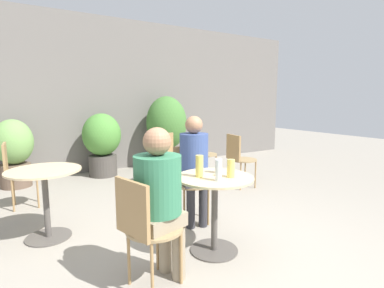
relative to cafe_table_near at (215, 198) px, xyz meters
The scene contains 19 objects.
ground_plane 0.59m from the cafe_table_near, 115.07° to the right, with size 20.00×20.00×0.00m, color gray.
storefront_wall 3.96m from the cafe_table_near, 91.70° to the left, with size 10.00×0.06×3.00m.
cafe_table_near is the anchor object (origin of this frame).
cafe_table_far 1.73m from the cafe_table_near, 139.20° to the left, with size 0.72×0.72×0.73m.
bistro_chair_0 0.81m from the cafe_table_near, 74.55° to the left, with size 0.45×0.47×0.87m.
bistro_chair_1 0.81m from the cafe_table_near, 165.45° to the right, with size 0.47×0.45×0.87m.
bistro_chair_2 2.13m from the cafe_table_near, 43.69° to the left, with size 0.45×0.44×0.87m.
bistro_chair_3 2.51m from the cafe_table_near, 59.45° to the left, with size 0.47×0.45×0.87m.
bistro_chair_4 2.76m from the cafe_table_near, 123.91° to the left, with size 0.44×0.44×0.87m.
bistro_chair_5 2.23m from the cafe_table_near, 73.64° to the left, with size 0.45×0.47×0.87m.
seated_person_0 0.70m from the cafe_table_near, 74.55° to the left, with size 0.34×0.37×1.24m.
seated_person_1 0.69m from the cafe_table_near, 165.45° to the right, with size 0.41×0.38×1.22m.
beer_glass_0 0.34m from the cafe_table_near, 152.31° to the left, with size 0.07×0.07×0.20m.
beer_glass_1 0.33m from the cafe_table_near, 114.08° to the right, with size 0.06×0.06×0.19m.
beer_glass_2 0.32m from the cafe_table_near, 40.70° to the right, with size 0.07×0.07×0.16m.
beer_glass_3 0.31m from the cafe_table_near, 40.17° to the left, with size 0.07×0.07×0.14m.
potted_plant_0 3.75m from the cafe_table_near, 114.13° to the left, with size 0.60×0.60×1.11m.
potted_plant_1 3.41m from the cafe_table_near, 91.84° to the left, with size 0.70×0.70×1.17m.
potted_plant_2 3.60m from the cafe_table_near, 70.19° to the left, with size 0.83×0.83×1.49m.
Camera 1 is at (-1.46, -1.91, 1.43)m, focal length 28.00 mm.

